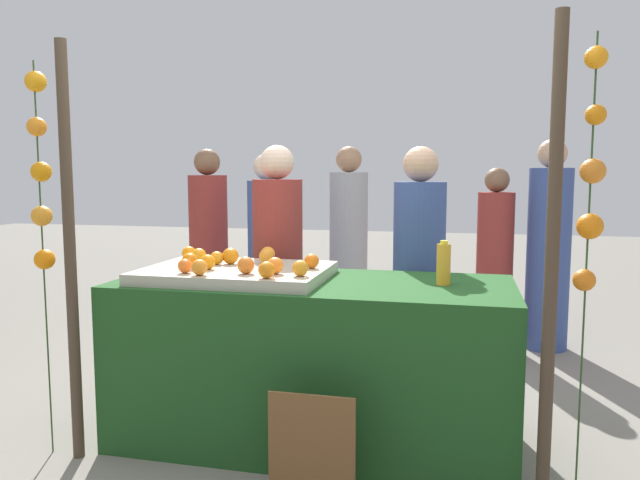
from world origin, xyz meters
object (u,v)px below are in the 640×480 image
juice_bottle (444,264)px  chalkboard_sign (312,452)px  vendor_right (418,285)px  vendor_left (278,279)px  orange_1 (275,265)px  orange_0 (199,255)px  stall_counter (314,361)px

juice_bottle → chalkboard_sign: 1.13m
chalkboard_sign → vendor_right: 1.47m
juice_bottle → vendor_left: bearing=149.9°
orange_1 → vendor_left: (-0.25, 0.84, -0.22)m
orange_0 → stall_counter: bearing=-7.0°
juice_bottle → vendor_right: 0.70m
orange_0 → juice_bottle: juice_bottle is taller
orange_1 → juice_bottle: 0.85m
vendor_left → vendor_right: 0.91m
stall_counter → vendor_left: (-0.40, 0.66, 0.32)m
orange_0 → chalkboard_sign: size_ratio=0.16×
chalkboard_sign → vendor_left: size_ratio=0.32×
stall_counter → juice_bottle: 0.86m
orange_0 → vendor_left: bearing=63.7°
orange_0 → vendor_right: (1.19, 0.60, -0.23)m
orange_1 → vendor_right: size_ratio=0.05×
juice_bottle → vendor_right: vendor_right is taller
juice_bottle → vendor_right: (-0.17, 0.64, -0.23)m
chalkboard_sign → juice_bottle: bearing=53.4°
orange_0 → vendor_left: size_ratio=0.05×
orange_1 → stall_counter: bearing=49.8°
vendor_left → juice_bottle: bearing=-30.1°
juice_bottle → vendor_left: 1.26m
juice_bottle → stall_counter: bearing=-176.5°
orange_0 → juice_bottle: (1.36, -0.04, 0.01)m
juice_bottle → chalkboard_sign: juice_bottle is taller
vendor_right → chalkboard_sign: bearing=-104.6°
stall_counter → vendor_right: (0.50, 0.68, 0.31)m
orange_1 → vendor_left: size_ratio=0.05×
orange_1 → chalkboard_sign: orange_1 is taller
stall_counter → vendor_right: bearing=53.7°
juice_bottle → chalkboard_sign: bearing=-126.6°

